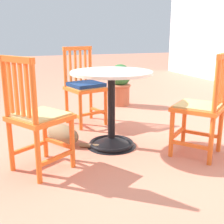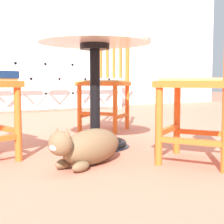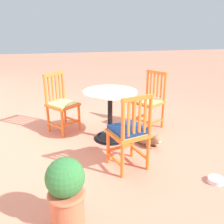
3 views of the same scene
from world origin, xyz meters
The scene contains 8 objects.
ground_plane centered at (0.00, 0.00, 0.00)m, with size 24.00×24.00×0.00m, color #C6755B.
cafe_table centered at (-0.04, -0.09, 0.28)m, with size 0.76×0.76×0.73m.
orange_chair_tucked_in centered at (0.43, 0.58, 0.43)m, with size 0.56×0.56×0.91m.
orange_chair_near_fence centered at (-0.84, -0.13, 0.45)m, with size 0.49×0.49×0.91m.
orange_chair_by_planter centered at (0.26, -0.80, 0.43)m, with size 0.55×0.55×0.91m.
tabby_cat centered at (-0.32, -0.53, 0.10)m, with size 0.60×0.52×0.23m.
terracotta_planter centered at (-1.57, 0.61, 0.33)m, with size 0.32×0.32×0.62m.
pet_water_bowl centered at (-1.33, -0.97, 0.03)m, with size 0.17×0.17×0.05m, color silver.
Camera 3 is at (-3.25, 0.60, 1.60)m, focal length 39.11 mm.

